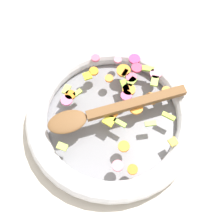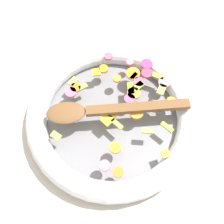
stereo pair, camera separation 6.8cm
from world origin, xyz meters
The scene contains 4 objects.
ground_plane centered at (0.00, 0.00, 0.00)m, with size 4.00×4.00×0.00m, color beige.
skillet centered at (0.00, 0.00, 0.02)m, with size 0.41×0.41×0.05m.
chopped_vegetables centered at (-0.02, 0.05, 0.05)m, with size 0.31×0.31×0.01m.
wooden_spoon centered at (-0.01, -0.02, 0.06)m, with size 0.12×0.33×0.01m.
Camera 2 is at (0.30, -0.11, 0.70)m, focal length 50.00 mm.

